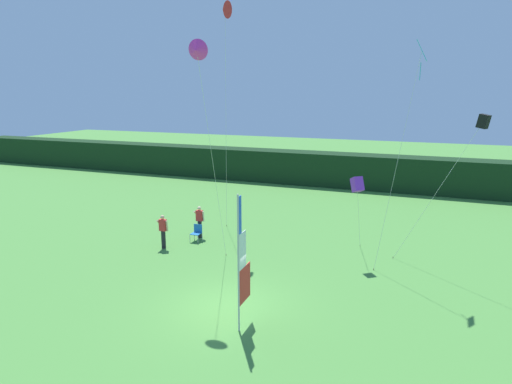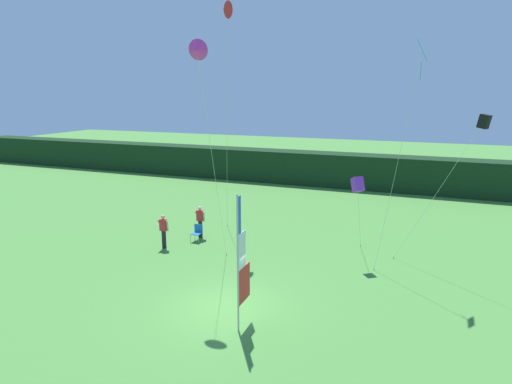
% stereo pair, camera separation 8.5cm
% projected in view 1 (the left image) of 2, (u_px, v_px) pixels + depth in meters
% --- Properties ---
extents(ground_plane, '(120.00, 120.00, 0.00)m').
position_uv_depth(ground_plane, '(227.00, 306.00, 16.25)').
color(ground_plane, '#478438').
extents(distant_treeline, '(80.00, 2.40, 2.76)m').
position_uv_depth(distant_treeline, '(341.00, 170.00, 36.67)').
color(distant_treeline, black).
rests_on(distant_treeline, ground).
extents(banner_flag, '(0.06, 1.03, 4.70)m').
position_uv_depth(banner_flag, '(242.00, 264.00, 14.37)').
color(banner_flag, '#B7B7BC').
rests_on(banner_flag, ground).
extents(person_near_banner, '(0.55, 0.48, 1.75)m').
position_uv_depth(person_near_banner, '(200.00, 221.00, 23.76)').
color(person_near_banner, black).
rests_on(person_near_banner, ground).
extents(person_mid_field, '(0.55, 0.48, 1.75)m').
position_uv_depth(person_mid_field, '(163.00, 231.00, 22.11)').
color(person_mid_field, black).
rests_on(person_mid_field, ground).
extents(folding_chair, '(0.51, 0.51, 0.89)m').
position_uv_depth(folding_chair, '(197.00, 232.00, 23.27)').
color(folding_chair, '#BCBCC1').
rests_on(folding_chair, ground).
extents(kite_cyan_diamond_0, '(1.52, 0.75, 9.80)m').
position_uv_depth(kite_cyan_diamond_0, '(419.00, 65.00, 17.48)').
color(kite_cyan_diamond_0, brown).
rests_on(kite_cyan_diamond_0, ground).
extents(kite_magenta_delta_1, '(1.02, 3.74, 9.68)m').
position_uv_depth(kite_magenta_delta_1, '(197.00, 51.00, 15.88)').
color(kite_magenta_delta_1, brown).
rests_on(kite_magenta_delta_1, ground).
extents(kite_black_box_2, '(3.37, 1.53, 6.95)m').
position_uv_depth(kite_black_box_2, '(483.00, 123.00, 17.27)').
color(kite_black_box_2, brown).
rests_on(kite_black_box_2, ground).
extents(kite_red_delta_3, '(1.00, 1.85, 12.23)m').
position_uv_depth(kite_red_delta_3, '(225.00, 11.00, 21.76)').
color(kite_red_delta_3, brown).
rests_on(kite_red_delta_3, ground).
extents(kite_purple_box_4, '(0.74, 2.51, 4.07)m').
position_uv_depth(kite_purple_box_4, '(357.00, 185.00, 19.85)').
color(kite_purple_box_4, brown).
rests_on(kite_purple_box_4, ground).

